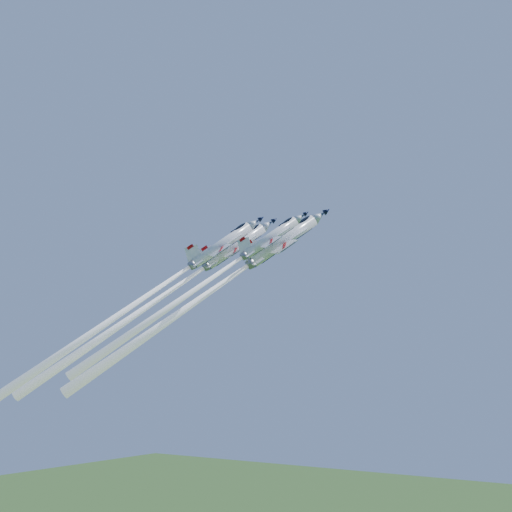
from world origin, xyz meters
The scene contains 4 objects.
jet_lead centered at (-5.69, -5.73, 73.78)m, with size 30.42×31.54×37.90m.
jet_left centered at (-16.61, -6.88, 73.31)m, with size 30.25×31.79×38.35m.
jet_right centered at (-3.73, -11.08, 73.77)m, with size 25.44×26.77×32.30m.
jet_slot centered at (-16.94, -13.51, 71.11)m, with size 31.48×33.50×40.56m.
Camera 1 is at (54.92, -83.89, 57.88)m, focal length 40.00 mm.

